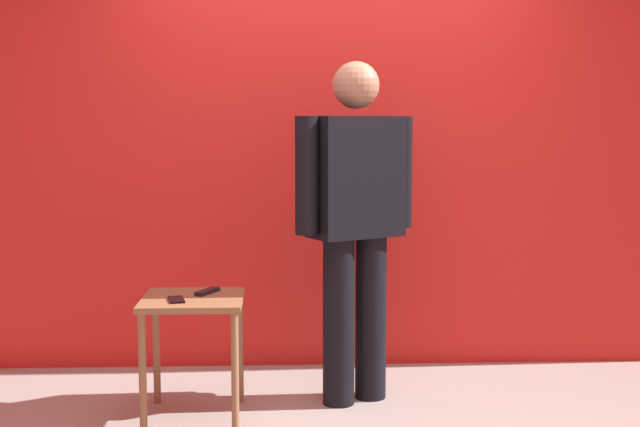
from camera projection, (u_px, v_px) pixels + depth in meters
The scene contains 5 objects.
back_wall_red at pixel (333, 103), 4.98m from camera, with size 4.93×0.12×3.16m, color red.
standing_person at pixel (355, 214), 4.33m from camera, with size 0.67×0.43×1.77m.
side_table at pixel (193, 318), 4.14m from camera, with size 0.49×0.49×0.61m.
cell_phone at pixel (176, 300), 4.04m from camera, with size 0.07×0.14×0.01m, color black.
tv_remote at pixel (207, 291), 4.21m from camera, with size 0.04×0.17×0.02m, color black.
Camera 1 is at (-0.29, -3.68, 1.47)m, focal length 47.08 mm.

